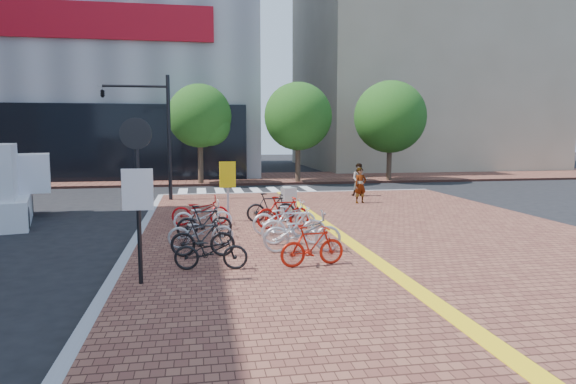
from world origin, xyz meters
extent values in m
plane|color=black|center=(0.00, 0.00, 0.00)|extent=(120.00, 120.00, 0.00)
cube|color=brown|center=(3.00, -5.00, 0.07)|extent=(14.00, 34.00, 0.15)
cube|color=yellow|center=(2.00, -5.00, 0.16)|extent=(0.40, 34.00, 0.01)
cube|color=gray|center=(-4.00, -5.00, 0.08)|extent=(0.25, 34.00, 0.15)
cube|color=gray|center=(3.00, 12.00, 0.08)|extent=(14.00, 0.25, 0.15)
cube|color=brown|center=(0.00, 21.00, 0.07)|extent=(70.00, 8.00, 0.15)
cube|color=gray|center=(18.00, 32.00, 9.00)|extent=(20.00, 18.00, 18.00)
cube|color=silver|center=(-3.00, 14.00, 0.01)|extent=(0.50, 4.00, 0.01)
cube|color=silver|center=(-2.00, 14.00, 0.01)|extent=(0.50, 4.00, 0.01)
cube|color=silver|center=(-1.00, 14.00, 0.01)|extent=(0.50, 4.00, 0.01)
cube|color=silver|center=(0.00, 14.00, 0.01)|extent=(0.50, 4.00, 0.01)
cube|color=silver|center=(1.00, 14.00, 0.01)|extent=(0.50, 4.00, 0.01)
cube|color=silver|center=(2.00, 14.00, 0.01)|extent=(0.50, 4.00, 0.01)
cube|color=silver|center=(3.00, 14.00, 0.01)|extent=(0.50, 4.00, 0.01)
cube|color=silver|center=(4.00, 14.00, 0.01)|extent=(0.50, 4.00, 0.01)
cylinder|color=#38281E|center=(-2.00, 17.50, 1.45)|extent=(0.32, 0.32, 2.60)
sphere|color=#194714|center=(-2.00, 17.50, 4.20)|extent=(3.80, 3.80, 3.80)
sphere|color=#194714|center=(-1.40, 17.20, 3.60)|extent=(2.40, 2.40, 2.40)
cylinder|color=#38281E|center=(4.00, 17.50, 1.45)|extent=(0.32, 0.32, 2.60)
sphere|color=#194714|center=(4.00, 17.50, 4.20)|extent=(4.20, 4.20, 4.20)
sphere|color=#194714|center=(4.60, 17.20, 3.60)|extent=(2.40, 2.40, 2.40)
cylinder|color=#38281E|center=(10.00, 17.50, 1.45)|extent=(0.32, 0.32, 2.60)
sphere|color=#194714|center=(10.00, 17.50, 4.20)|extent=(4.60, 4.60, 4.60)
sphere|color=#194714|center=(10.60, 17.20, 3.60)|extent=(2.40, 2.40, 2.40)
imported|color=black|center=(-1.92, -2.55, 0.58)|extent=(1.70, 0.77, 0.86)
imported|color=black|center=(-2.09, -1.29, 0.63)|extent=(1.63, 0.62, 0.96)
imported|color=#ADADB2|center=(-2.13, -0.30, 0.61)|extent=(1.75, 0.64, 0.91)
imported|color=black|center=(-2.02, 0.96, 0.63)|extent=(1.63, 0.54, 0.97)
imported|color=white|center=(-2.05, 2.09, 0.63)|extent=(1.82, 0.65, 0.95)
imported|color=red|center=(-2.13, 3.12, 0.64)|extent=(1.87, 0.68, 0.98)
imported|color=#A6190B|center=(0.39, -2.64, 0.62)|extent=(1.61, 0.69, 0.94)
imported|color=#A6A6AA|center=(0.43, -1.28, 0.68)|extent=(2.06, 0.86, 1.06)
imported|color=silver|center=(0.38, -0.37, 0.69)|extent=(1.85, 0.70, 1.08)
imported|color=silver|center=(0.37, 1.13, 0.67)|extent=(2.01, 0.83, 1.03)
imported|color=#A3110B|center=(0.49, 2.07, 0.67)|extent=(1.75, 0.56, 1.04)
imported|color=black|center=(0.27, 3.27, 0.65)|extent=(1.69, 0.53, 1.01)
imported|color=gray|center=(4.78, 7.34, 0.92)|extent=(0.63, 0.49, 1.55)
imported|color=#505465|center=(5.50, 9.72, 0.94)|extent=(0.92, 0.81, 1.58)
cube|color=silver|center=(1.07, 4.30, 0.68)|extent=(0.57, 0.49, 1.06)
cylinder|color=#B7B7BC|center=(-1.16, 3.76, 1.16)|extent=(0.09, 0.09, 2.01)
cube|color=yellow|center=(-1.16, 3.71, 1.77)|extent=(0.56, 0.14, 0.90)
cylinder|color=black|center=(-3.36, -3.39, 1.81)|extent=(0.09, 0.09, 3.32)
cylinder|color=black|center=(-3.36, -3.45, 3.19)|extent=(0.62, 0.07, 0.62)
cube|color=silver|center=(-3.36, -3.45, 2.09)|extent=(0.61, 0.07, 0.83)
cylinder|color=black|center=(-3.42, 9.97, 2.96)|extent=(0.17, 0.17, 5.61)
cylinder|color=black|center=(-4.83, 9.97, 5.25)|extent=(2.81, 0.11, 0.11)
imported|color=black|center=(-6.23, 9.97, 4.97)|extent=(0.25, 1.16, 0.47)
cube|color=silver|center=(-9.53, 6.93, 1.68)|extent=(2.51, 2.51, 1.41)
cylinder|color=black|center=(-8.71, 7.48, 0.38)|extent=(0.42, 0.80, 0.76)
cylinder|color=black|center=(-7.85, 4.11, 0.38)|extent=(0.42, 0.80, 0.76)
camera|label=1|loc=(-2.18, -13.93, 3.22)|focal=32.00mm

